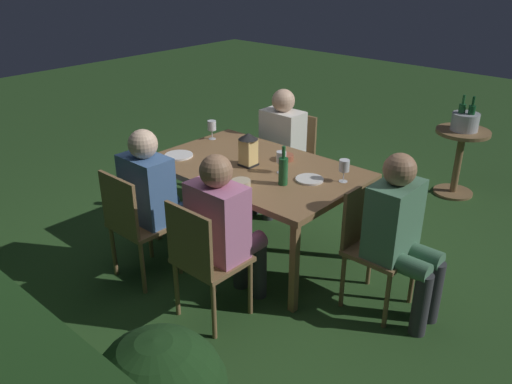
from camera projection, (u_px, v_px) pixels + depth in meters
ground_plane at (256, 248)px, 4.38m from camera, size 16.00×16.00×0.00m
dining_table at (256, 172)px, 4.09m from camera, size 1.63×1.03×0.74m
chair_side_left_b at (291, 155)px, 5.01m from camera, size 0.42×0.40×0.87m
person_in_cream at (278, 145)px, 4.82m from camera, size 0.38×0.47×1.15m
chair_side_right_a at (204, 257)px, 3.34m from camera, size 0.42×0.40×0.87m
person_in_pink at (225, 226)px, 3.41m from camera, size 0.38×0.47×1.15m
chair_side_right_b at (135, 221)px, 3.79m from camera, size 0.42×0.40×0.87m
person_in_blue at (155, 194)px, 3.86m from camera, size 0.38×0.47×1.15m
chair_head_near at (372, 241)px, 3.53m from camera, size 0.40×0.42×0.87m
person_in_green at (401, 231)px, 3.35m from camera, size 0.48×0.38×1.15m
lantern_centerpiece at (248, 148)px, 4.02m from camera, size 0.15×0.15×0.27m
green_bottle_on_table at (283, 170)px, 3.71m from camera, size 0.07×0.07×0.29m
wine_glass_a at (212, 126)px, 4.60m from camera, size 0.08×0.08×0.17m
wine_glass_b at (344, 167)px, 3.75m from camera, size 0.08×0.08×0.17m
wine_glass_c at (281, 158)px, 3.90m from camera, size 0.08×0.08×0.17m
plate_a at (179, 155)px, 4.26m from camera, size 0.23×0.23×0.01m
plate_b at (309, 179)px, 3.82m from camera, size 0.21×0.21×0.01m
bowl_olives at (285, 157)px, 4.18m from camera, size 0.14×0.14×0.05m
bowl_bread at (241, 183)px, 3.72m from camera, size 0.14×0.14×0.05m
side_table at (460, 152)px, 5.19m from camera, size 0.52×0.52×0.68m
ice_bucket at (465, 120)px, 5.05m from camera, size 0.26×0.26×0.34m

